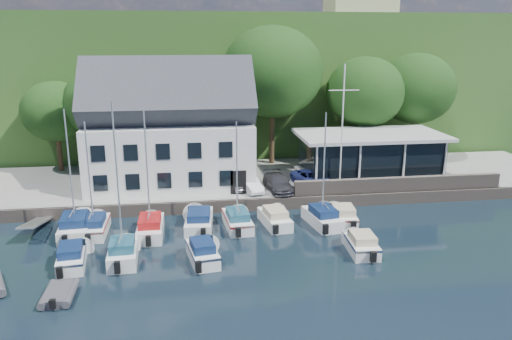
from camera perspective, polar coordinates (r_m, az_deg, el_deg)
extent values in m
plane|color=black|center=(30.59, 3.41, -11.58)|extent=(180.00, 180.00, 0.00)
cube|color=gray|center=(46.52, -0.83, -1.36)|extent=(60.00, 13.00, 1.00)
cube|color=#655A51|center=(40.39, 0.34, -3.97)|extent=(60.00, 0.30, 1.00)
cube|color=#274E1D|center=(89.09, -4.54, 11.47)|extent=(160.00, 75.00, 16.00)
cube|color=#516130|center=(97.71, -0.06, 16.62)|extent=(50.00, 30.00, 0.30)
cube|color=#655A51|center=(43.72, 16.03, -1.56)|extent=(18.00, 0.50, 1.20)
imported|color=silver|center=(42.59, -2.47, -1.47)|extent=(2.29, 3.49, 1.10)
imported|color=white|center=(41.96, -0.60, -1.68)|extent=(1.96, 3.70, 1.16)
imported|color=#333338|center=(42.25, 2.53, -1.46)|extent=(2.29, 4.69, 1.31)
imported|color=navy|center=(43.80, 6.40, -0.88)|extent=(2.70, 4.38, 1.40)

